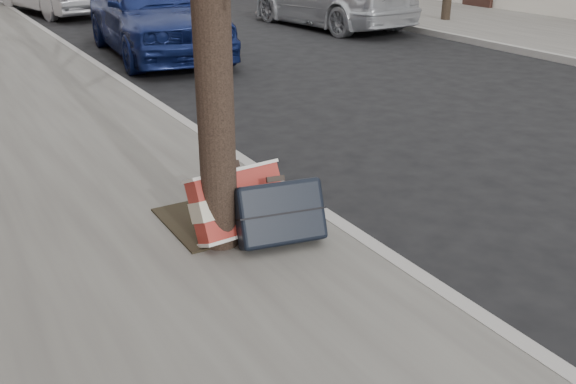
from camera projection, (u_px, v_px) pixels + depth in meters
ground at (520, 234)px, 5.01m from camera, size 120.00×120.00×0.00m
dirt_patch at (222, 218)px, 4.98m from camera, size 0.85×0.85×0.02m
suitcase_red at (238, 203)px, 4.62m from camera, size 0.70×0.41×0.52m
suitcase_navy at (280, 212)px, 4.51m from camera, size 0.68×0.47×0.49m
car_near_front at (155, 11)px, 11.42m from camera, size 2.24×4.70×1.55m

